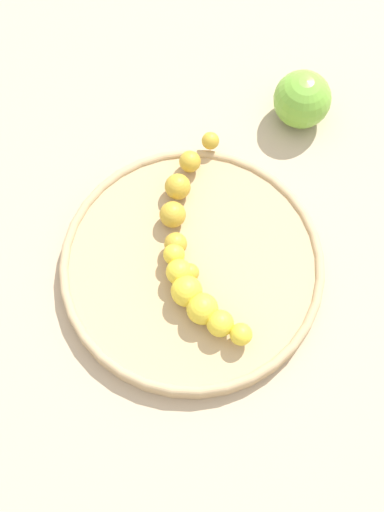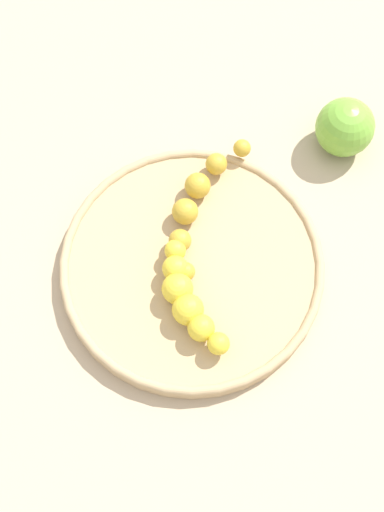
# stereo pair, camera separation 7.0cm
# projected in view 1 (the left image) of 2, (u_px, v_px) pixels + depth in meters

# --- Properties ---
(ground_plane) EXTENTS (2.40, 2.40, 0.00)m
(ground_plane) POSITION_uv_depth(u_px,v_px,m) (192.00, 270.00, 0.73)
(ground_plane) COLOR tan
(fruit_bowl) EXTENTS (0.29, 0.29, 0.02)m
(fruit_bowl) POSITION_uv_depth(u_px,v_px,m) (192.00, 265.00, 0.72)
(fruit_bowl) COLOR tan
(fruit_bowl) RESTS_ON ground_plane
(banana_spotted) EXTENTS (0.05, 0.18, 0.03)m
(banana_spotted) POSITION_uv_depth(u_px,v_px,m) (182.00, 201.00, 0.73)
(banana_spotted) COLOR gold
(banana_spotted) RESTS_ON fruit_bowl
(banana_yellow) EXTENTS (0.10, 0.10, 0.03)m
(banana_yellow) POSITION_uv_depth(u_px,v_px,m) (199.00, 298.00, 0.68)
(banana_yellow) COLOR yellow
(banana_yellow) RESTS_ON fruit_bowl
(apple_green) EXTENTS (0.07, 0.07, 0.07)m
(apple_green) POSITION_uv_depth(u_px,v_px,m) (302.00, 99.00, 0.78)
(apple_green) COLOR #72B238
(apple_green) RESTS_ON ground_plane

